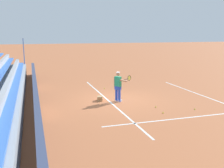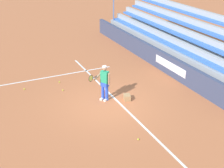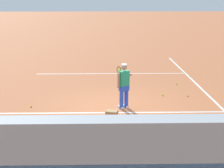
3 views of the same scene
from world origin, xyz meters
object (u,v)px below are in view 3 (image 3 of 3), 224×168
Objects in this scene: ball_box_cardboard at (112,114)px; tennis_ball_midcourt at (187,96)px; tennis_ball_by_box at (31,106)px; tennis_ball_far_right at (176,84)px; tennis_ball_on_baseline at (163,95)px; tennis_ball_far_left at (189,75)px; tennis_player at (124,85)px.

ball_box_cardboard reaches higher than tennis_ball_midcourt.
tennis_ball_far_right is (6.28, 3.08, 0.00)m from tennis_ball_by_box.
tennis_ball_by_box and tennis_ball_midcourt have the same top height.
ball_box_cardboard is 6.06× the size of tennis_ball_on_baseline.
tennis_ball_midcourt is at bearing -6.60° from tennis_ball_on_baseline.
tennis_ball_on_baseline is at bearing -121.04° from tennis_ball_far_left.
tennis_ball_midcourt and tennis_ball_far_right have the same top height.
tennis_ball_far_left is at bearing 53.91° from ball_box_cardboard.
tennis_ball_by_box is 1.00× the size of tennis_ball_on_baseline.
tennis_ball_far_left is 3.66m from tennis_ball_midcourt.
tennis_player is 2.48m from tennis_ball_on_baseline.
tennis_player is 25.98× the size of tennis_ball_midcourt.
tennis_ball_by_box is 5.49m from tennis_ball_on_baseline.
tennis_ball_by_box is at bearing -153.92° from tennis_ball_far_right.
tennis_player reaches higher than tennis_ball_far_left.
tennis_ball_on_baseline is at bearing 14.14° from tennis_ball_by_box.
ball_box_cardboard is 4.03m from tennis_ball_midcourt.
tennis_ball_by_box and tennis_ball_far_left have the same top height.
ball_box_cardboard is at bearing -126.09° from tennis_ball_far_left.
ball_box_cardboard is 6.06× the size of tennis_ball_far_right.
tennis_ball_far_left is (7.36, 4.74, 0.00)m from tennis_ball_by_box.
ball_box_cardboard is 6.06× the size of tennis_ball_midcourt.
ball_box_cardboard reaches higher than tennis_ball_far_left.
tennis_player reaches higher than tennis_ball_far_right.
tennis_ball_far_left is 3.97m from tennis_ball_on_baseline.
ball_box_cardboard is 3.29m from tennis_ball_by_box.
tennis_ball_on_baseline is (-2.05, -3.40, 0.00)m from tennis_ball_far_left.
ball_box_cardboard reaches higher than tennis_ball_by_box.
tennis_ball_midcourt is (6.36, 1.22, 0.00)m from tennis_ball_by_box.
tennis_ball_far_right is (-0.08, 1.86, 0.00)m from tennis_ball_midcourt.
tennis_player is 4.29× the size of ball_box_cardboard.
tennis_ball_far_left and tennis_ball_on_baseline have the same top height.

